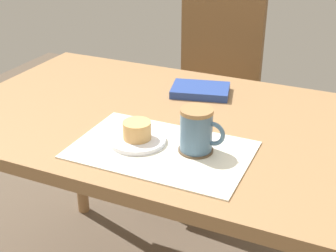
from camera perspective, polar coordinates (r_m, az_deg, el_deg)
name	(u,v)px	position (r m, az deg, el deg)	size (l,w,h in m)	color
dining_table	(171,141)	(1.37, 0.42, -1.89)	(1.28, 0.77, 0.73)	#997047
wooden_chair	(209,91)	(2.11, 5.03, 4.32)	(0.45, 0.45, 0.93)	brown
placemat	(161,150)	(1.17, -0.81, -2.91)	(0.44, 0.28, 0.00)	silver
pastry_plate	(137,140)	(1.20, -3.76, -1.73)	(0.15, 0.15, 0.01)	white
pastry	(137,130)	(1.18, -3.80, -0.50)	(0.07, 0.07, 0.05)	#E0A860
coffee_coaster	(196,150)	(1.16, 3.39, -2.92)	(0.09, 0.09, 0.01)	brown
coffee_mug	(197,130)	(1.13, 3.59, -0.44)	(0.11, 0.08, 0.11)	slate
small_book	(200,90)	(1.50, 3.97, 4.37)	(0.18, 0.12, 0.02)	navy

